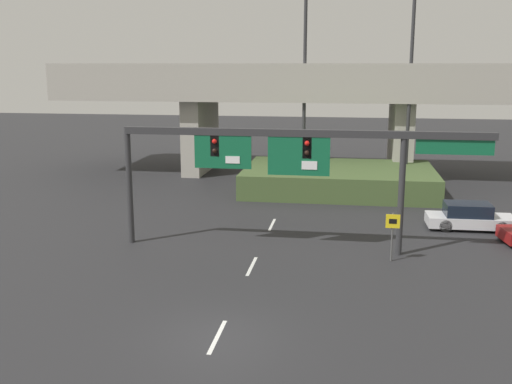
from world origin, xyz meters
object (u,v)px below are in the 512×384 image
at_px(signal_gantry, 288,153).
at_px(highway_light_pole_far, 305,64).
at_px(highway_light_pole_near, 412,48).
at_px(parked_sedan_near_right, 469,217).
at_px(speed_limit_sign, 392,230).

height_order(signal_gantry, highway_light_pole_far, highway_light_pole_far).
relative_size(highway_light_pole_near, parked_sedan_near_right, 4.08).
bearing_deg(parked_sedan_near_right, speed_limit_sign, -126.96).
bearing_deg(signal_gantry, parked_sedan_near_right, 29.07).
bearing_deg(speed_limit_sign, signal_gantry, 168.08).
height_order(highway_light_pole_far, parked_sedan_near_right, highway_light_pole_far).
xyz_separation_m(signal_gantry, parked_sedan_near_right, (8.93, 4.97, -3.88)).
bearing_deg(signal_gantry, highway_light_pole_far, 91.84).
relative_size(highway_light_pole_near, highway_light_pole_far, 1.13).
xyz_separation_m(signal_gantry, highway_light_pole_far, (-0.51, 15.99, 3.83)).
xyz_separation_m(highway_light_pole_near, highway_light_pole_far, (-7.14, 0.23, -1.07)).
relative_size(speed_limit_sign, highway_light_pole_near, 0.12).
bearing_deg(highway_light_pole_far, signal_gantry, -88.16).
height_order(signal_gantry, highway_light_pole_near, highway_light_pole_near).
bearing_deg(speed_limit_sign, highway_light_pole_near, 83.15).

